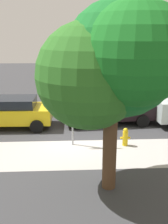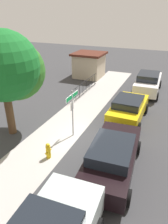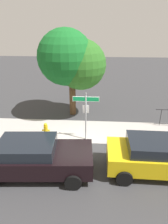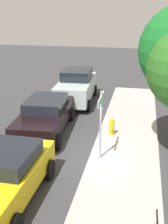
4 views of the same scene
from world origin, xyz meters
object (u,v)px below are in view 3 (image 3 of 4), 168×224
at_px(shade_tree, 70,59).
at_px(fire_hydrant, 46,130).
at_px(car_black, 34,157).
at_px(car_yellow, 156,156).
at_px(street_sign, 86,108).

xyz_separation_m(shade_tree, fire_hydrant, (-1.06, -2.86, -3.39)).
bearing_deg(shade_tree, car_black, -97.76).
bearing_deg(shade_tree, fire_hydrant, -110.32).
bearing_deg(car_black, shade_tree, 78.30).
bearing_deg(car_yellow, car_black, -174.39).
distance_m(car_yellow, fire_hydrant, 5.83).
distance_m(car_black, car_yellow, 4.98).
bearing_deg(car_black, street_sign, 50.93).
xyz_separation_m(car_black, car_yellow, (4.96, 0.42, -0.00)).
distance_m(shade_tree, car_yellow, 7.46).
xyz_separation_m(shade_tree, car_black, (-0.79, -5.83, -2.99)).
relative_size(car_yellow, fire_hydrant, 5.22).
xyz_separation_m(street_sign, car_black, (-1.95, -2.77, -1.03)).
bearing_deg(street_sign, car_black, -125.13).
xyz_separation_m(street_sign, shade_tree, (-1.16, 3.06, 1.96)).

